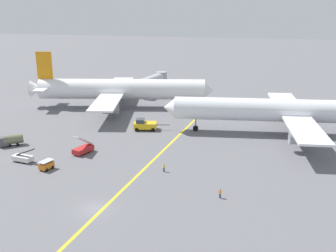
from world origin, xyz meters
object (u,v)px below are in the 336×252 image
object	(u,v)px
airliner_at_gate_left	(121,89)
gse_stair_truck_yellow	(83,148)
airliner_being_pushed	(286,111)
pushback_tug	(145,125)
gse_belt_loader_portside	(23,158)
gse_baggage_cart_near_cluster	(46,165)
ground_crew_marshaller_foreground	(164,167)
jet_bridge	(154,80)
ground_crew_wing_walker_right	(220,193)
gse_fuel_bowser_stubby	(11,140)

from	to	relation	value
airliner_at_gate_left	gse_stair_truck_yellow	bearing A→B (deg)	-82.52
airliner_being_pushed	pushback_tug	world-z (taller)	airliner_being_pushed
airliner_being_pushed	gse_belt_loader_portside	xyz separation A→B (m)	(-49.47, -28.97, -4.65)
pushback_tug	gse_belt_loader_portside	size ratio (longest dim) A/B	1.72
airliner_being_pushed	gse_stair_truck_yellow	xyz separation A→B (m)	(-40.09, -22.15, -4.45)
gse_baggage_cart_near_cluster	gse_belt_loader_portside	world-z (taller)	gse_belt_loader_portside
ground_crew_marshaller_foreground	jet_bridge	bearing A→B (deg)	106.36
pushback_tug	jet_bridge	world-z (taller)	jet_bridge
airliner_being_pushed	ground_crew_marshaller_foreground	world-z (taller)	airliner_being_pushed
ground_crew_wing_walker_right	airliner_at_gate_left	bearing A→B (deg)	123.70
jet_bridge	ground_crew_marshaller_foreground	bearing A→B (deg)	-73.64
airliner_being_pushed	ground_crew_wing_walker_right	xyz separation A→B (m)	(-11.13, -35.64, -4.68)
gse_stair_truck_yellow	ground_crew_wing_walker_right	bearing A→B (deg)	-24.97
gse_fuel_bowser_stubby	ground_crew_marshaller_foreground	distance (m)	35.46
jet_bridge	airliner_at_gate_left	bearing A→B (deg)	-102.31
ground_crew_marshaller_foreground	jet_bridge	distance (m)	65.78
gse_belt_loader_portside	jet_bridge	xyz separation A→B (m)	(8.92, 64.41, 3.67)
airliner_at_gate_left	gse_fuel_bowser_stubby	world-z (taller)	airliner_at_gate_left
ground_crew_marshaller_foreground	airliner_at_gate_left	bearing A→B (deg)	118.23
gse_belt_loader_portside	ground_crew_marshaller_foreground	size ratio (longest dim) A/B	3.26
airliner_being_pushed	ground_crew_marshaller_foreground	size ratio (longest dim) A/B	35.72
gse_belt_loader_portside	jet_bridge	distance (m)	65.13
airliner_at_gate_left	ground_crew_wing_walker_right	size ratio (longest dim) A/B	34.12
gse_baggage_cart_near_cluster	ground_crew_marshaller_foreground	bearing A→B (deg)	10.23
ground_crew_marshaller_foreground	jet_bridge	world-z (taller)	jet_bridge
pushback_tug	gse_baggage_cart_near_cluster	world-z (taller)	pushback_tug
ground_crew_wing_walker_right	ground_crew_marshaller_foreground	distance (m)	13.58
gse_stair_truck_yellow	gse_belt_loader_portside	distance (m)	11.60
airliner_at_gate_left	jet_bridge	xyz separation A→B (m)	(4.43, 20.31, -0.76)
airliner_at_gate_left	pushback_tug	world-z (taller)	airliner_at_gate_left
airliner_being_pushed	pushback_tug	xyz separation A→B (m)	(-32.32, -4.24, -4.19)
pushback_tug	ground_crew_marshaller_foreground	world-z (taller)	pushback_tug
airliner_being_pushed	gse_baggage_cart_near_cluster	size ratio (longest dim) A/B	18.10
airliner_at_gate_left	gse_belt_loader_portside	distance (m)	44.55
pushback_tug	ground_crew_wing_walker_right	distance (m)	37.88
gse_fuel_bowser_stubby	gse_belt_loader_portside	xyz separation A→B (m)	(7.51, -7.56, -0.51)
airliner_being_pushed	ground_crew_marshaller_foreground	bearing A→B (deg)	-128.66
airliner_being_pushed	ground_crew_marshaller_foreground	xyz separation A→B (m)	(-22.06, -27.58, -4.67)
airliner_at_gate_left	ground_crew_marshaller_foreground	bearing A→B (deg)	-61.77
gse_stair_truck_yellow	airliner_at_gate_left	bearing A→B (deg)	97.48
gse_baggage_cart_near_cluster	gse_stair_truck_yellow	world-z (taller)	gse_stair_truck_yellow
airliner_at_gate_left	gse_fuel_bowser_stubby	bearing A→B (deg)	-108.17
airliner_at_gate_left	ground_crew_wing_walker_right	bearing A→B (deg)	-56.30
gse_baggage_cart_near_cluster	gse_stair_truck_yellow	size ratio (longest dim) A/B	0.62
airliner_at_gate_left	gse_stair_truck_yellow	size ratio (longest dim) A/B	10.66
airliner_being_pushed	ground_crew_wing_walker_right	size ratio (longest dim) A/B	35.91
gse_stair_truck_yellow	ground_crew_marshaller_foreground	distance (m)	18.83
gse_fuel_bowser_stubby	ground_crew_wing_walker_right	world-z (taller)	gse_fuel_bowser_stubby
airliner_being_pushed	gse_baggage_cart_near_cluster	world-z (taller)	airliner_being_pushed
gse_baggage_cart_near_cluster	gse_belt_loader_portside	xyz separation A→B (m)	(-6.28, 2.42, -0.04)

